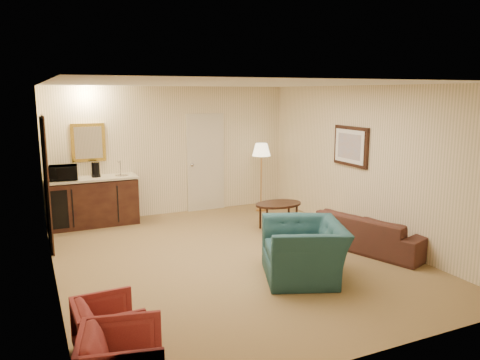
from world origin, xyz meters
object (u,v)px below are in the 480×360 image
(sofa, at_px, (368,226))
(rose_chair_near, at_px, (108,325))
(microwave, at_px, (63,171))
(teal_armchair, at_px, (304,241))
(coffee_maker, at_px, (96,170))
(wetbar_cabinet, at_px, (94,202))
(waste_bin, at_px, (130,215))
(floor_lamp, at_px, (261,177))
(coffee_table, at_px, (278,216))

(sofa, height_order, rose_chair_near, sofa)
(sofa, bearing_deg, microwave, 34.01)
(microwave, bearing_deg, teal_armchair, -48.24)
(rose_chair_near, bearing_deg, microwave, -1.88)
(sofa, distance_m, coffee_maker, 5.00)
(wetbar_cabinet, distance_m, microwave, 0.80)
(microwave, height_order, coffee_maker, microwave)
(sofa, xyz_separation_m, coffee_maker, (-3.72, 3.27, 0.68))
(microwave, bearing_deg, waste_bin, 5.06)
(sofa, height_order, floor_lamp, floor_lamp)
(waste_bin, relative_size, coffee_maker, 1.03)
(wetbar_cabinet, relative_size, teal_armchair, 1.40)
(sofa, distance_m, teal_armchair, 1.67)
(coffee_maker, bearing_deg, sofa, -45.17)
(coffee_table, distance_m, microwave, 3.98)
(microwave, distance_m, coffee_maker, 0.58)
(floor_lamp, relative_size, waste_bin, 5.03)
(wetbar_cabinet, relative_size, coffee_maker, 5.87)
(coffee_table, bearing_deg, rose_chair_near, -139.90)
(teal_armchair, height_order, microwave, microwave)
(teal_armchair, bearing_deg, floor_lamp, -177.13)
(teal_armchair, relative_size, coffee_table, 1.33)
(waste_bin, bearing_deg, teal_armchair, -67.08)
(teal_armchair, height_order, coffee_table, teal_armchair)
(teal_armchair, bearing_deg, waste_bin, -136.00)
(sofa, xyz_separation_m, coffee_table, (-0.78, 1.52, -0.13))
(coffee_table, xyz_separation_m, microwave, (-3.52, 1.66, 0.83))
(coffee_table, bearing_deg, wetbar_cabinet, 150.31)
(coffee_table, relative_size, waste_bin, 3.06)
(teal_armchair, bearing_deg, rose_chair_near, -51.33)
(wetbar_cabinet, bearing_deg, coffee_maker, 19.76)
(teal_armchair, relative_size, waste_bin, 4.08)
(sofa, distance_m, microwave, 5.40)
(wetbar_cabinet, xyz_separation_m, teal_armchair, (2.23, -3.81, 0.05))
(coffee_table, bearing_deg, waste_bin, 145.11)
(floor_lamp, xyz_separation_m, waste_bin, (-2.73, 0.25, -0.58))
(coffee_maker, bearing_deg, coffee_table, -34.62)
(waste_bin, xyz_separation_m, coffee_maker, (-0.57, 0.10, 0.92))
(floor_lamp, bearing_deg, coffee_maker, 174.00)
(rose_chair_near, bearing_deg, coffee_table, -51.78)
(rose_chair_near, bearing_deg, waste_bin, -15.88)
(floor_lamp, relative_size, coffee_maker, 5.17)
(wetbar_cabinet, height_order, floor_lamp, floor_lamp)
(teal_armchair, bearing_deg, coffee_table, -179.42)
(teal_armchair, height_order, rose_chair_near, teal_armchair)
(wetbar_cabinet, xyz_separation_m, rose_chair_near, (-0.50, -4.68, -0.15))
(sofa, relative_size, waste_bin, 6.81)
(sofa, relative_size, teal_armchair, 1.67)
(coffee_table, bearing_deg, coffee_maker, 149.28)
(coffee_maker, bearing_deg, waste_bin, -13.52)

